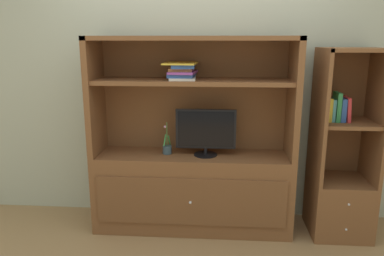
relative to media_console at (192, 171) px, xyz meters
The scene contains 8 objects.
ground_plane 0.67m from the media_console, 90.00° to the right, with size 8.00×8.00×0.00m, color #99754C.
painted_rear_wall 0.93m from the media_console, 90.00° to the left, with size 6.00×0.10×2.80m, color #ADB29E.
media_console is the anchor object (origin of this frame).
tv_monitor 0.39m from the media_console, 11.32° to the right, with size 0.52×0.20×0.41m.
potted_plant 0.30m from the media_console, behind, with size 0.08×0.08×0.28m.
magazine_stack 0.89m from the media_console, behind, with size 0.28×0.34×0.14m.
bookshelf_tall 1.29m from the media_console, ahead, with size 0.49×0.49×1.61m.
upright_book_row 1.33m from the media_console, ahead, with size 0.19×0.17×0.24m.
Camera 1 is at (0.23, -2.68, 1.67)m, focal length 34.49 mm.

